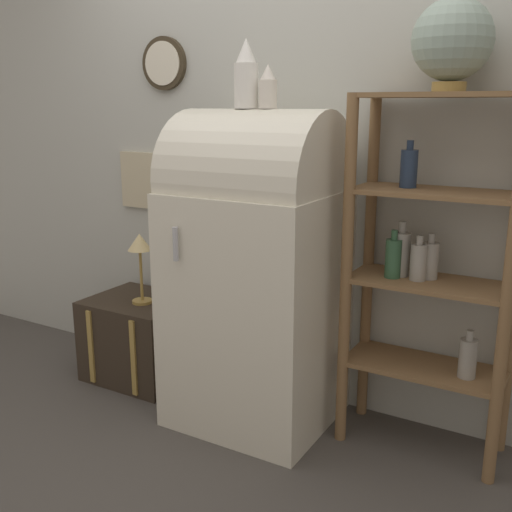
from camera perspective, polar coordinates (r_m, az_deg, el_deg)
ground_plane at (r=2.94m, az=-2.22°, el=-16.63°), size 12.00×12.00×0.00m
wall_back at (r=3.03m, az=3.36°, el=11.22°), size 7.00×0.09×2.70m
refrigerator at (r=2.81m, az=0.03°, el=-0.93°), size 0.73×0.69×1.49m
suitcase_trunk at (r=3.47m, az=-10.88°, el=-7.67°), size 0.55×0.47×0.46m
shelf_unit at (r=2.64m, az=16.23°, el=-0.30°), size 0.70×0.33×1.55m
globe at (r=2.59m, az=18.20°, el=18.90°), size 0.32×0.32×0.36m
vase_left at (r=2.74m, az=-0.95°, el=16.76°), size 0.11×0.11×0.30m
vase_center at (r=2.69m, az=1.15°, el=15.70°), size 0.08×0.08×0.19m
desk_lamp at (r=3.25m, az=-11.00°, el=0.55°), size 0.13×0.13×0.39m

